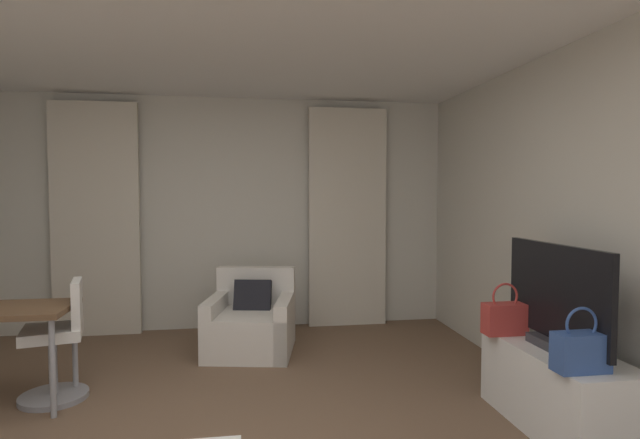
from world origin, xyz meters
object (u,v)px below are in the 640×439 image
Objects in this scene: tv_console at (557,389)px; handbag_secondary at (581,350)px; tv_flatscreen at (556,299)px; desk_chair at (59,346)px; handbag_primary at (505,317)px; armchair at (251,324)px.

tv_console is 3.02× the size of handbag_secondary.
handbag_secondary is (-0.13, -0.42, -0.20)m from tv_flatscreen.
handbag_secondary is at bearing -23.48° from desk_chair.
desk_chair is at bearing 168.74° from handbag_primary.
tv_flatscreen reaches higher than tv_console.
armchair is at bearing 135.33° from tv_flatscreen.
handbag_primary reaches higher than tv_console.
armchair is at bearing 134.91° from tv_console.
handbag_secondary reaches higher than armchair.
tv_flatscreen is at bearing -44.67° from armchair.
handbag_primary is (-0.16, 0.38, 0.38)m from tv_console.
handbag_secondary reaches higher than desk_chair.
tv_flatscreen is at bearing 73.18° from handbag_secondary.
armchair is 2.60× the size of handbag_secondary.
armchair is 2.38m from handbag_primary.
handbag_primary is at bearing 92.45° from handbag_secondary.
desk_chair is 3.53m from tv_flatscreen.
tv_console is at bearing -16.82° from desk_chair.
handbag_primary is 1.00× the size of handbag_secondary.
tv_flatscreen reaches higher than desk_chair.
armchair reaches higher than tv_console.
handbag_primary reaches higher than desk_chair.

